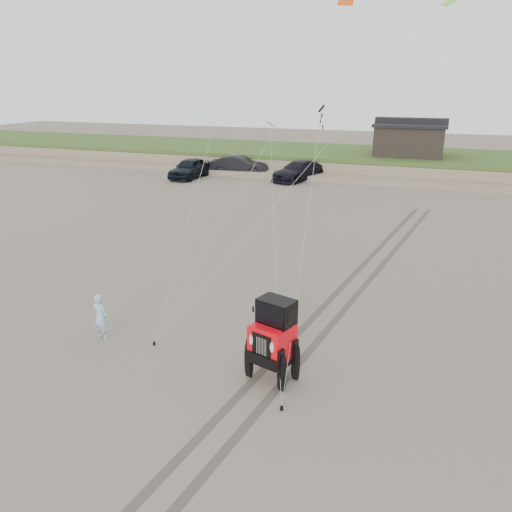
# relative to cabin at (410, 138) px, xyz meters

# --- Properties ---
(ground) EXTENTS (160.00, 160.00, 0.00)m
(ground) POSITION_rel_cabin_xyz_m (-2.00, -37.00, -3.24)
(ground) COLOR #6B6054
(ground) RESTS_ON ground
(dune_ridge) EXTENTS (160.00, 14.25, 1.73)m
(dune_ridge) POSITION_rel_cabin_xyz_m (-2.00, 0.50, -2.42)
(dune_ridge) COLOR #7A6B54
(dune_ridge) RESTS_ON ground
(cabin) EXTENTS (6.40, 5.40, 3.35)m
(cabin) POSITION_rel_cabin_xyz_m (0.00, 0.00, 0.00)
(cabin) COLOR black
(cabin) RESTS_ON dune_ridge
(truck_a) EXTENTS (2.19, 5.20, 1.75)m
(truck_a) POSITION_rel_cabin_xyz_m (-18.06, -9.01, -2.36)
(truck_a) COLOR black
(truck_a) RESTS_ON ground
(truck_b) EXTENTS (5.49, 2.50, 1.75)m
(truck_b) POSITION_rel_cabin_xyz_m (-14.54, -5.97, -2.36)
(truck_b) COLOR black
(truck_b) RESTS_ON ground
(truck_c) EXTENTS (4.27, 6.16, 1.66)m
(truck_c) POSITION_rel_cabin_xyz_m (-8.63, -6.73, -2.41)
(truck_c) COLOR black
(truck_c) RESTS_ON ground
(jeep) EXTENTS (3.68, 5.63, 1.94)m
(jeep) POSITION_rel_cabin_xyz_m (-1.08, -36.93, -2.27)
(jeep) COLOR red
(jeep) RESTS_ON ground
(man) EXTENTS (0.62, 0.44, 1.59)m
(man) POSITION_rel_cabin_xyz_m (-7.15, -36.59, -2.44)
(man) COLOR #7F9FC5
(man) RESTS_ON ground
(kite_flock) EXTENTS (7.82, 6.61, 5.70)m
(kite_flock) POSITION_rel_cabin_xyz_m (-1.14, -27.50, 6.88)
(kite_flock) COLOR #70DD27
(kite_flock) RESTS_ON ground
(stake_main) EXTENTS (0.08, 0.08, 0.12)m
(stake_main) POSITION_rel_cabin_xyz_m (-5.29, -36.41, -3.18)
(stake_main) COLOR black
(stake_main) RESTS_ON ground
(stake_aux) EXTENTS (0.08, 0.08, 0.12)m
(stake_aux) POSITION_rel_cabin_xyz_m (-0.38, -38.26, -3.18)
(stake_aux) COLOR black
(stake_aux) RESTS_ON ground
(tire_tracks) EXTENTS (5.22, 29.74, 0.01)m
(tire_tracks) POSITION_rel_cabin_xyz_m (0.00, -29.00, -3.23)
(tire_tracks) COLOR #4C443D
(tire_tracks) RESTS_ON ground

